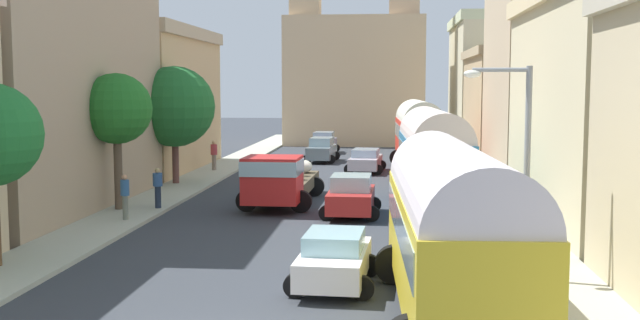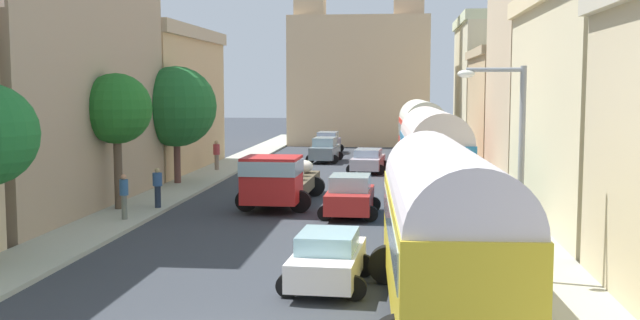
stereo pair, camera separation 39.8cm
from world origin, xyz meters
name	(u,v)px [view 2 (the right image)]	position (x,y,z in m)	size (l,w,h in m)	color
ground_plane	(336,180)	(0.00, 27.00, 0.00)	(154.00, 154.00, 0.00)	#33373E
sidewalk_left	(206,177)	(-7.25, 27.00, 0.07)	(2.50, 70.00, 0.14)	#AAAE9B
sidewalk_right	(470,180)	(7.25, 27.00, 0.07)	(2.50, 70.00, 0.14)	#B1AF9D
building_left_1	(36,61)	(-11.42, 15.98, 6.13)	(5.84, 14.84, 12.26)	tan
building_left_2	(162,99)	(-10.74, 30.26, 4.32)	(4.92, 13.18, 8.57)	tan
building_right_1	(606,105)	(10.97, 14.89, 4.43)	(5.44, 13.22, 8.79)	beige
building_right_2	(553,59)	(11.33, 26.66, 6.50)	(5.66, 9.66, 13.00)	tan
building_right_3	(510,106)	(10.81, 37.52, 3.80)	(5.08, 10.96, 7.56)	tan
building_right_4	(485,82)	(10.61, 50.54, 5.46)	(4.65, 13.40, 10.85)	beige
distant_church	(360,73)	(0.00, 52.15, 6.21)	(11.96, 7.40, 17.65)	#CCAD86
parked_bus_0	(444,224)	(4.38, 2.73, 2.15)	(3.46, 9.67, 3.89)	gold
parked_bus_1	(432,154)	(4.81, 17.64, 2.31)	(3.44, 9.47, 4.16)	teal
parked_bus_2	(421,132)	(4.77, 32.04, 2.36)	(3.45, 9.02, 4.24)	red
cargo_truck_0	(280,179)	(-1.60, 17.64, 1.20)	(3.23, 7.71, 2.29)	red
car_0	(325,150)	(-1.51, 36.45, 0.82)	(2.32, 4.19, 1.65)	gray
car_1	(328,143)	(-1.92, 42.91, 0.81)	(2.30, 3.86, 1.63)	gray
car_2	(328,259)	(1.62, 5.19, 0.72)	(2.33, 3.74, 1.42)	white
car_3	(350,196)	(1.53, 15.62, 0.81)	(2.36, 3.71, 1.63)	red
car_4	(368,160)	(1.63, 30.67, 0.71)	(2.45, 4.23, 1.39)	silver
pedestrian_0	(158,187)	(-6.41, 16.02, 1.01)	(0.54, 0.54, 1.78)	#212C40
pedestrian_1	(217,154)	(-7.34, 29.83, 1.08)	(0.46, 0.46, 1.89)	#7D6B5F
pedestrian_2	(124,195)	(-6.80, 13.28, 1.06)	(0.39, 0.39, 1.84)	slate
streetlamp_near	(511,153)	(6.24, 5.84, 3.42)	(1.73, 0.28, 5.63)	gray
roadside_tree_1	(117,110)	(-7.90, 15.59, 4.17)	(2.85, 2.85, 5.64)	brown
roadside_tree_2	(176,107)	(-7.90, 23.74, 4.06)	(4.12, 4.12, 6.13)	brown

